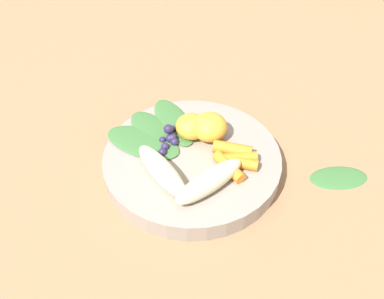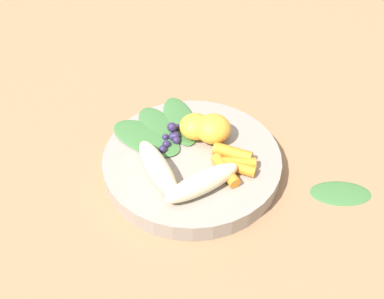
# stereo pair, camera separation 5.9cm
# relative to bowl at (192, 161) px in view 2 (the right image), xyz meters

# --- Properties ---
(ground_plane) EXTENTS (2.40, 2.40, 0.00)m
(ground_plane) POSITION_rel_bowl_xyz_m (0.00, 0.00, -0.01)
(ground_plane) COLOR #99704C
(bowl) EXTENTS (0.26, 0.26, 0.03)m
(bowl) POSITION_rel_bowl_xyz_m (0.00, 0.00, 0.00)
(bowl) COLOR gray
(bowl) RESTS_ON ground_plane
(banana_peeled_left) EXTENTS (0.12, 0.05, 0.03)m
(banana_peeled_left) POSITION_rel_bowl_xyz_m (-0.01, -0.07, 0.03)
(banana_peeled_left) COLOR beige
(banana_peeled_left) RESTS_ON bowl
(banana_peeled_right) EXTENTS (0.04, 0.11, 0.03)m
(banana_peeled_right) POSITION_rel_bowl_xyz_m (-0.06, -0.02, 0.03)
(banana_peeled_right) COLOR beige
(banana_peeled_right) RESTS_ON bowl
(orange_segment_near) EXTENTS (0.05, 0.05, 0.04)m
(orange_segment_near) POSITION_rel_bowl_xyz_m (0.02, 0.04, 0.03)
(orange_segment_near) COLOR #F4A833
(orange_segment_near) RESTS_ON bowl
(orange_segment_far) EXTENTS (0.05, 0.05, 0.04)m
(orange_segment_far) POSITION_rel_bowl_xyz_m (0.04, 0.02, 0.03)
(orange_segment_far) COLOR #F4A833
(orange_segment_far) RESTS_ON bowl
(carrot_front) EXTENTS (0.02, 0.06, 0.02)m
(carrot_front) POSITION_rel_bowl_xyz_m (0.03, -0.05, 0.02)
(carrot_front) COLOR orange
(carrot_front) RESTS_ON bowl
(carrot_mid_left) EXTENTS (0.04, 0.04, 0.02)m
(carrot_mid_left) POSITION_rel_bowl_xyz_m (0.05, -0.06, 0.02)
(carrot_mid_left) COLOR orange
(carrot_mid_left) RESTS_ON bowl
(carrot_mid_right) EXTENTS (0.05, 0.03, 0.02)m
(carrot_mid_right) POSITION_rel_bowl_xyz_m (0.05, -0.05, 0.02)
(carrot_mid_right) COLOR orange
(carrot_mid_right) RESTS_ON bowl
(carrot_rear) EXTENTS (0.05, 0.05, 0.02)m
(carrot_rear) POSITION_rel_bowl_xyz_m (0.05, -0.03, 0.02)
(carrot_rear) COLOR orange
(carrot_rear) RESTS_ON bowl
(blueberry_pile) EXTENTS (0.04, 0.05, 0.03)m
(blueberry_pile) POSITION_rel_bowl_xyz_m (-0.02, 0.04, 0.02)
(blueberry_pile) COLOR #2D234C
(blueberry_pile) RESTS_ON bowl
(kale_leaf_left) EXTENTS (0.06, 0.13, 0.00)m
(kale_leaf_left) POSITION_rel_bowl_xyz_m (0.01, 0.08, 0.02)
(kale_leaf_left) COLOR #3D7038
(kale_leaf_left) RESTS_ON bowl
(kale_leaf_right) EXTENTS (0.06, 0.10, 0.00)m
(kale_leaf_right) POSITION_rel_bowl_xyz_m (-0.03, 0.08, 0.02)
(kale_leaf_right) COLOR #3D7038
(kale_leaf_right) RESTS_ON bowl
(kale_leaf_rear) EXTENTS (0.11, 0.13, 0.00)m
(kale_leaf_rear) POSITION_rel_bowl_xyz_m (-0.05, 0.06, 0.02)
(kale_leaf_rear) COLOR #3D7038
(kale_leaf_rear) RESTS_ON bowl
(kale_leaf_stray) EXTENTS (0.10, 0.08, 0.01)m
(kale_leaf_stray) POSITION_rel_bowl_xyz_m (0.17, -0.13, -0.01)
(kale_leaf_stray) COLOR #3D7038
(kale_leaf_stray) RESTS_ON ground_plane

